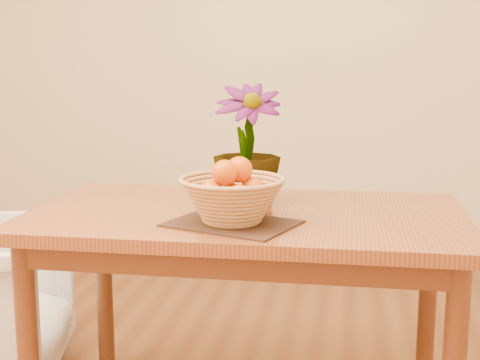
# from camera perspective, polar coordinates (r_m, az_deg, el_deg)

# --- Properties ---
(wall_back) EXTENTS (4.00, 0.02, 2.70)m
(wall_back) POSITION_cam_1_polar(r_m,az_deg,el_deg) (4.05, 4.92, 11.82)
(wall_back) COLOR #FCE2C0
(wall_back) RESTS_ON floor
(table) EXTENTS (1.40, 0.80, 0.75)m
(table) POSITION_cam_1_polar(r_m,az_deg,el_deg) (2.18, 0.58, -4.91)
(table) COLOR brown
(table) RESTS_ON floor
(placemat) EXTENTS (0.43, 0.38, 0.01)m
(placemat) POSITION_cam_1_polar(r_m,az_deg,el_deg) (1.99, -0.67, -3.72)
(placemat) COLOR #361C13
(placemat) RESTS_ON table
(wicker_basket) EXTENTS (0.31, 0.31, 0.13)m
(wicker_basket) POSITION_cam_1_polar(r_m,az_deg,el_deg) (1.98, -0.68, -1.86)
(wicker_basket) COLOR #B4804B
(wicker_basket) RESTS_ON placemat
(orange_pile) EXTENTS (0.19, 0.19, 0.14)m
(orange_pile) POSITION_cam_1_polar(r_m,az_deg,el_deg) (1.97, -0.67, -0.50)
(orange_pile) COLOR #D15703
(orange_pile) RESTS_ON wicker_basket
(potted_plant) EXTENTS (0.27, 0.27, 0.41)m
(potted_plant) POSITION_cam_1_polar(r_m,az_deg,el_deg) (2.23, 0.59, 3.01)
(potted_plant) COLOR #1C4614
(potted_plant) RESTS_ON table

